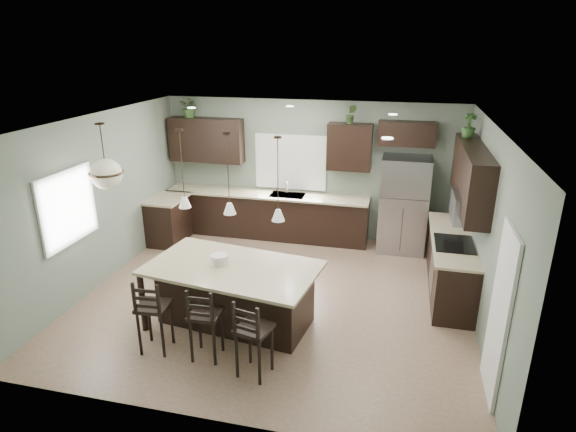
{
  "coord_description": "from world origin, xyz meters",
  "views": [
    {
      "loc": [
        1.77,
        -6.59,
        3.88
      ],
      "look_at": [
        0.1,
        0.4,
        1.25
      ],
      "focal_mm": 30.0,
      "sensor_mm": 36.0,
      "label": 1
    }
  ],
  "objects_px": {
    "refrigerator": "(403,205)",
    "serving_dish": "(219,260)",
    "bar_stool_left": "(154,314)",
    "plant_back_left": "(190,107)",
    "bar_stool_center": "(206,322)",
    "bar_stool_right": "(254,337)",
    "kitchen_island": "(234,296)"
  },
  "relations": [
    {
      "from": "kitchen_island",
      "to": "serving_dish",
      "type": "height_order",
      "value": "serving_dish"
    },
    {
      "from": "bar_stool_left",
      "to": "plant_back_left",
      "type": "xyz_separation_m",
      "value": [
        -1.27,
        4.26,
        2.08
      ]
    },
    {
      "from": "kitchen_island",
      "to": "bar_stool_center",
      "type": "xyz_separation_m",
      "value": [
        -0.08,
        -0.81,
        0.06
      ]
    },
    {
      "from": "plant_back_left",
      "to": "kitchen_island",
      "type": "bearing_deg",
      "value": -59.04
    },
    {
      "from": "bar_stool_left",
      "to": "bar_stool_center",
      "type": "height_order",
      "value": "bar_stool_left"
    },
    {
      "from": "kitchen_island",
      "to": "plant_back_left",
      "type": "height_order",
      "value": "plant_back_left"
    },
    {
      "from": "refrigerator",
      "to": "serving_dish",
      "type": "height_order",
      "value": "refrigerator"
    },
    {
      "from": "kitchen_island",
      "to": "bar_stool_center",
      "type": "height_order",
      "value": "bar_stool_center"
    },
    {
      "from": "kitchen_island",
      "to": "serving_dish",
      "type": "distance_m",
      "value": 0.57
    },
    {
      "from": "refrigerator",
      "to": "bar_stool_right",
      "type": "bearing_deg",
      "value": -111.25
    },
    {
      "from": "bar_stool_left",
      "to": "bar_stool_right",
      "type": "height_order",
      "value": "bar_stool_left"
    },
    {
      "from": "refrigerator",
      "to": "serving_dish",
      "type": "bearing_deg",
      "value": -127.21
    },
    {
      "from": "plant_back_left",
      "to": "bar_stool_left",
      "type": "bearing_deg",
      "value": -73.37
    },
    {
      "from": "refrigerator",
      "to": "bar_stool_right",
      "type": "distance_m",
      "value": 4.62
    },
    {
      "from": "refrigerator",
      "to": "serving_dish",
      "type": "xyz_separation_m",
      "value": [
        -2.48,
        -3.27,
        0.07
      ]
    },
    {
      "from": "kitchen_island",
      "to": "plant_back_left",
      "type": "relative_size",
      "value": 5.6
    },
    {
      "from": "kitchen_island",
      "to": "bar_stool_left",
      "type": "relative_size",
      "value": 2.21
    },
    {
      "from": "bar_stool_right",
      "to": "plant_back_left",
      "type": "bearing_deg",
      "value": 133.96
    },
    {
      "from": "kitchen_island",
      "to": "plant_back_left",
      "type": "xyz_separation_m",
      "value": [
        -2.07,
        3.45,
        2.15
      ]
    },
    {
      "from": "bar_stool_left",
      "to": "bar_stool_center",
      "type": "xyz_separation_m",
      "value": [
        0.72,
        0.0,
        -0.01
      ]
    },
    {
      "from": "refrigerator",
      "to": "kitchen_island",
      "type": "distance_m",
      "value": 4.04
    },
    {
      "from": "kitchen_island",
      "to": "bar_stool_right",
      "type": "height_order",
      "value": "bar_stool_right"
    },
    {
      "from": "refrigerator",
      "to": "bar_stool_right",
      "type": "relative_size",
      "value": 1.75
    },
    {
      "from": "serving_dish",
      "to": "plant_back_left",
      "type": "relative_size",
      "value": 0.57
    },
    {
      "from": "plant_back_left",
      "to": "refrigerator",
      "type": "bearing_deg",
      "value": -2.04
    },
    {
      "from": "refrigerator",
      "to": "serving_dish",
      "type": "relative_size",
      "value": 7.71
    },
    {
      "from": "bar_stool_center",
      "to": "bar_stool_right",
      "type": "bearing_deg",
      "value": -17.15
    },
    {
      "from": "refrigerator",
      "to": "bar_stool_center",
      "type": "height_order",
      "value": "refrigerator"
    },
    {
      "from": "serving_dish",
      "to": "plant_back_left",
      "type": "height_order",
      "value": "plant_back_left"
    },
    {
      "from": "refrigerator",
      "to": "serving_dish",
      "type": "distance_m",
      "value": 4.1
    },
    {
      "from": "bar_stool_left",
      "to": "bar_stool_center",
      "type": "bearing_deg",
      "value": -4.39
    },
    {
      "from": "bar_stool_left",
      "to": "plant_back_left",
      "type": "height_order",
      "value": "plant_back_left"
    }
  ]
}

